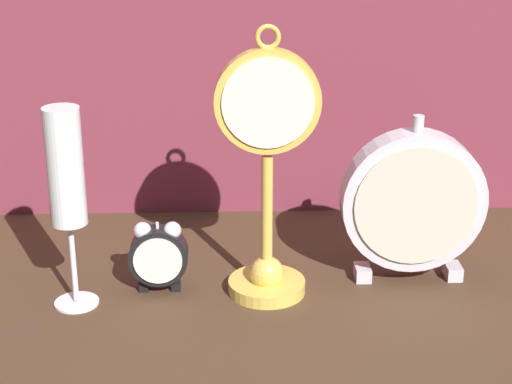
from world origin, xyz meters
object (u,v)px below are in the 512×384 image
(pocket_watch_on_stand, at_px, (267,181))
(alarm_clock_twin_bell, at_px, (158,254))
(mantel_clock_silver, at_px, (413,202))
(champagne_flute, at_px, (66,180))

(pocket_watch_on_stand, xyz_separation_m, alarm_clock_twin_bell, (-0.14, 0.01, -0.10))
(mantel_clock_silver, distance_m, champagne_flute, 0.43)
(alarm_clock_twin_bell, relative_size, mantel_clock_silver, 0.43)
(pocket_watch_on_stand, bearing_deg, alarm_clock_twin_bell, 176.56)
(alarm_clock_twin_bell, height_order, champagne_flute, champagne_flute)
(pocket_watch_on_stand, xyz_separation_m, mantel_clock_silver, (0.19, 0.03, -0.04))
(pocket_watch_on_stand, distance_m, mantel_clock_silver, 0.19)
(pocket_watch_on_stand, height_order, alarm_clock_twin_bell, pocket_watch_on_stand)
(alarm_clock_twin_bell, xyz_separation_m, champagne_flute, (-0.10, -0.03, 0.11))
(champagne_flute, bearing_deg, mantel_clock_silver, 7.17)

